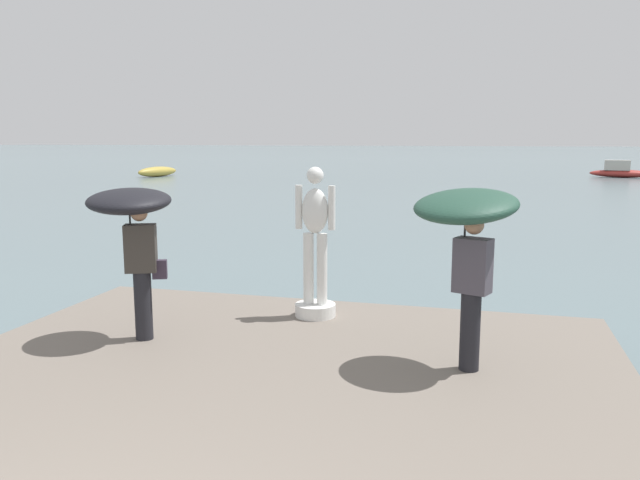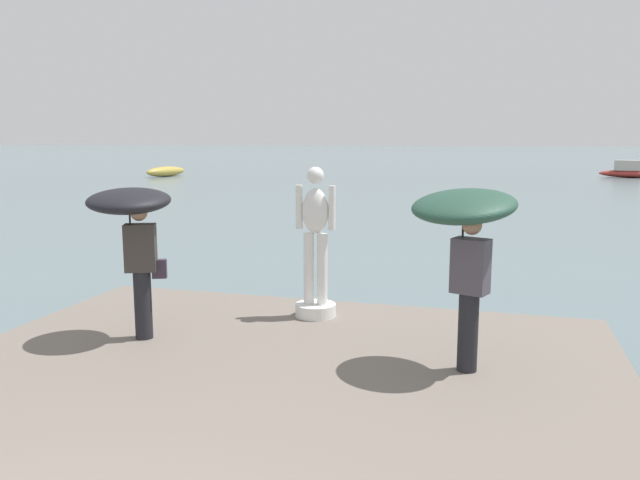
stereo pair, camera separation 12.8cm
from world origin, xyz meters
name	(u,v)px [view 1 (the left image)]	position (x,y,z in m)	size (l,w,h in m)	color
ground_plane	(451,184)	(0.00, 40.00, 0.00)	(400.00, 400.00, 0.00)	slate
statue_white_figure	(315,253)	(-0.12, 6.71, 1.32)	(0.59, 0.59, 2.15)	white
onlooker_left	(133,220)	(-2.05, 5.13, 1.94)	(1.36, 1.37, 1.97)	black
onlooker_right	(467,225)	(2.01, 5.15, 2.01)	(1.46, 1.48, 2.06)	black
boat_mid	(621,171)	(11.96, 49.91, 0.47)	(4.68, 2.01, 1.30)	#9E2D28
boat_far	(158,172)	(-22.38, 41.96, 0.38)	(1.95, 4.14, 0.76)	#B2993D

